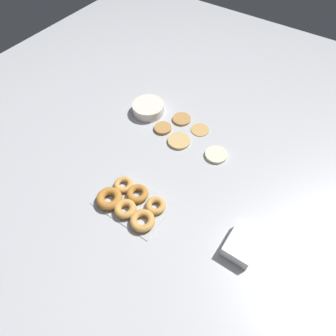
# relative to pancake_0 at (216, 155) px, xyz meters

# --- Properties ---
(ground_plane) EXTENTS (3.00, 3.00, 0.00)m
(ground_plane) POSITION_rel_pancake_0_xyz_m (-0.10, -0.12, -0.01)
(ground_plane) COLOR #B2B5BA
(pancake_0) EXTENTS (0.11, 0.11, 0.02)m
(pancake_0) POSITION_rel_pancake_0_xyz_m (0.00, 0.00, 0.00)
(pancake_0) COLOR beige
(pancake_0) RESTS_ON ground_plane
(pancake_1) EXTENTS (0.11, 0.11, 0.01)m
(pancake_1) POSITION_rel_pancake_0_xyz_m (-0.20, -0.02, -0.00)
(pancake_1) COLOR tan
(pancake_1) RESTS_ON ground_plane
(pancake_2) EXTENTS (0.09, 0.09, 0.02)m
(pancake_2) POSITION_rel_pancake_0_xyz_m (-0.31, 0.00, 0.00)
(pancake_2) COLOR #B27F42
(pancake_2) RESTS_ON ground_plane
(pancake_3) EXTENTS (0.10, 0.10, 0.01)m
(pancake_3) POSITION_rel_pancake_0_xyz_m (-0.27, 0.12, -0.00)
(pancake_3) COLOR #B27F42
(pancake_3) RESTS_ON ground_plane
(pancake_4) EXTENTS (0.09, 0.09, 0.01)m
(pancake_4) POSITION_rel_pancake_0_xyz_m (-0.15, 0.11, -0.00)
(pancake_4) COLOR tan
(pancake_4) RESTS_ON ground_plane
(donut_tray) EXTENTS (0.31, 0.21, 0.04)m
(donut_tray) POSITION_rel_pancake_0_xyz_m (-0.17, -0.45, 0.01)
(donut_tray) COLOR #ADAFB5
(donut_tray) RESTS_ON ground_plane
(batter_bowl) EXTENTS (0.17, 0.17, 0.05)m
(batter_bowl) POSITION_rel_pancake_0_xyz_m (-0.45, 0.07, 0.02)
(batter_bowl) COLOR silver
(batter_bowl) RESTS_ON ground_plane
(container_stack) EXTENTS (0.11, 0.15, 0.06)m
(container_stack) POSITION_rel_pancake_0_xyz_m (0.30, -0.35, 0.02)
(container_stack) COLOR white
(container_stack) RESTS_ON ground_plane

